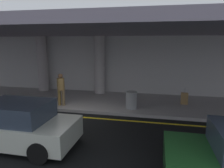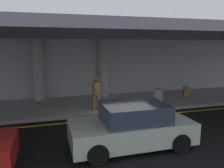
% 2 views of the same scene
% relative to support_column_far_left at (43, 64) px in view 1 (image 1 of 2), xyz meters
% --- Properties ---
extents(ground_plane, '(60.00, 60.00, 0.00)m').
position_rel_support_column_far_left_xyz_m(ground_plane, '(4.00, -4.72, -1.97)').
color(ground_plane, black).
extents(sidewalk, '(26.00, 4.20, 0.15)m').
position_rel_support_column_far_left_xyz_m(sidewalk, '(4.00, -1.62, -1.90)').
color(sidewalk, '#A4A0A0').
rests_on(sidewalk, ground).
extents(lane_stripe_yellow, '(26.00, 0.14, 0.01)m').
position_rel_support_column_far_left_xyz_m(lane_stripe_yellow, '(4.00, -4.25, -1.97)').
color(lane_stripe_yellow, yellow).
rests_on(lane_stripe_yellow, ground).
extents(support_column_far_left, '(0.69, 0.69, 3.65)m').
position_rel_support_column_far_left_xyz_m(support_column_far_left, '(0.00, 0.00, 0.00)').
color(support_column_far_left, '#A59C9E').
rests_on(support_column_far_left, sidewalk).
extents(support_column_left_mid, '(0.69, 0.69, 3.65)m').
position_rel_support_column_far_left_xyz_m(support_column_left_mid, '(4.00, 0.00, 0.00)').
color(support_column_left_mid, '#ABA4A5').
rests_on(support_column_left_mid, sidewalk).
extents(ceiling_overhang, '(28.00, 13.20, 0.30)m').
position_rel_support_column_far_left_xyz_m(ceiling_overhang, '(4.00, -2.12, 1.97)').
color(ceiling_overhang, gray).
rests_on(ceiling_overhang, support_column_far_left).
extents(terminal_back_wall, '(26.00, 0.30, 3.80)m').
position_rel_support_column_far_left_xyz_m(terminal_back_wall, '(4.00, 0.63, -0.07)').
color(terminal_back_wall, '#B9B6B6').
rests_on(terminal_back_wall, ground).
extents(car_silver, '(4.10, 1.92, 1.50)m').
position_rel_support_column_far_left_xyz_m(car_silver, '(3.11, -7.29, -1.26)').
color(car_silver, beige).
rests_on(car_silver, ground).
extents(traveler_with_luggage, '(0.38, 0.38, 1.68)m').
position_rel_support_column_far_left_xyz_m(traveler_with_luggage, '(2.78, -3.13, -0.86)').
color(traveler_with_luggage, olive).
rests_on(traveler_with_luggage, sidewalk).
extents(suitcase_upright_primary, '(0.36, 0.22, 0.90)m').
position_rel_support_column_far_left_xyz_m(suitcase_upright_primary, '(9.10, -1.56, -1.51)').
color(suitcase_upright_primary, olive).
rests_on(suitcase_upright_primary, sidewalk).
extents(trash_bin_steel, '(0.56, 0.56, 0.85)m').
position_rel_support_column_far_left_xyz_m(trash_bin_steel, '(6.43, -2.87, -1.40)').
color(trash_bin_steel, gray).
rests_on(trash_bin_steel, sidewalk).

